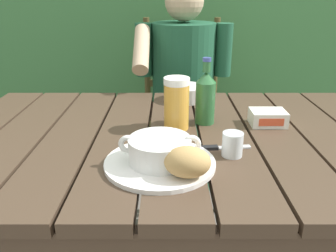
# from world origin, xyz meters

# --- Properties ---
(dining_table) EXTENTS (1.46, 0.92, 0.77)m
(dining_table) POSITION_xyz_m (-0.00, 0.00, 0.68)
(dining_table) COLOR #453425
(dining_table) RESTS_ON ground_plane
(hedge_backdrop) EXTENTS (3.96, 0.99, 1.91)m
(hedge_backdrop) POSITION_xyz_m (0.09, 1.55, 0.99)
(hedge_backdrop) COLOR #3F7641
(hedge_backdrop) RESTS_ON ground_plane
(chair_near_diner) EXTENTS (0.44, 0.41, 1.05)m
(chair_near_diner) POSITION_xyz_m (0.06, 0.90, 0.50)
(chair_near_diner) COLOR #494020
(chair_near_diner) RESTS_ON ground_plane
(person_eating) EXTENTS (0.48, 0.47, 1.26)m
(person_eating) POSITION_xyz_m (0.06, 0.70, 0.74)
(person_eating) COLOR #1E5135
(person_eating) RESTS_ON ground_plane
(serving_plate) EXTENTS (0.29, 0.29, 0.01)m
(serving_plate) POSITION_xyz_m (-0.04, -0.22, 0.78)
(serving_plate) COLOR white
(serving_plate) RESTS_ON dining_table
(soup_bowl) EXTENTS (0.21, 0.16, 0.07)m
(soup_bowl) POSITION_xyz_m (-0.04, -0.22, 0.82)
(soup_bowl) COLOR white
(soup_bowl) RESTS_ON serving_plate
(bread_roll) EXTENTS (0.12, 0.09, 0.08)m
(bread_roll) POSITION_xyz_m (0.03, -0.29, 0.82)
(bread_roll) COLOR tan
(bread_roll) RESTS_ON serving_plate
(beer_glass) EXTENTS (0.08, 0.08, 0.17)m
(beer_glass) POSITION_xyz_m (0.01, 0.04, 0.86)
(beer_glass) COLOR gold
(beer_glass) RESTS_ON dining_table
(beer_bottle) EXTENTS (0.07, 0.07, 0.22)m
(beer_bottle) POSITION_xyz_m (0.11, 0.09, 0.86)
(beer_bottle) COLOR #2A6233
(beer_bottle) RESTS_ON dining_table
(water_glass_small) EXTENTS (0.06, 0.06, 0.07)m
(water_glass_small) POSITION_xyz_m (0.16, -0.16, 0.81)
(water_glass_small) COLOR silver
(water_glass_small) RESTS_ON dining_table
(butter_tub) EXTENTS (0.12, 0.09, 0.05)m
(butter_tub) POSITION_xyz_m (0.32, 0.07, 0.80)
(butter_tub) COLOR white
(butter_tub) RESTS_ON dining_table
(table_knife) EXTENTS (0.16, 0.04, 0.01)m
(table_knife) POSITION_xyz_m (0.12, -0.12, 0.78)
(table_knife) COLOR silver
(table_knife) RESTS_ON dining_table
(diner_bowl) EXTENTS (0.15, 0.15, 0.06)m
(diner_bowl) POSITION_xyz_m (0.06, 0.35, 0.80)
(diner_bowl) COLOR white
(diner_bowl) RESTS_ON dining_table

